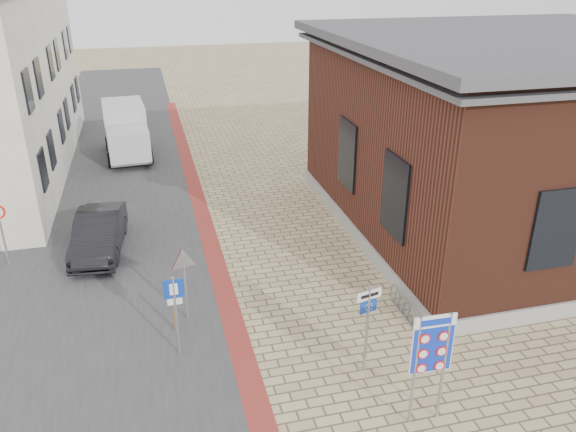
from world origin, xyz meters
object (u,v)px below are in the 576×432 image
sedan (99,233)px  essen_sign (368,315)px  box_truck (126,130)px  parking_sign (175,304)px  bollard (176,316)px  border_sign (432,347)px

sedan → essen_sign: size_ratio=1.72×
box_truck → parking_sign: size_ratio=2.25×
parking_sign → bollard: bearing=88.5°
parking_sign → box_truck: bearing=92.9°
box_truck → border_sign: size_ratio=1.88×
sedan → box_truck: size_ratio=0.82×
sedan → box_truck: box_truck is taller
bollard → parking_sign: bearing=-90.0°
sedan → border_sign: (7.02, -9.75, 1.22)m
sedan → essen_sign: 10.24m
box_truck → bollard: size_ratio=5.18×
box_truck → parking_sign: (1.27, -16.67, 0.17)m
bollard → box_truck: bearing=94.6°
box_truck → bollard: 15.77m
border_sign → essen_sign: (-0.64, 1.80, -0.33)m
sedan → border_sign: size_ratio=1.54×
sedan → bollard: bearing=-62.5°
box_truck → essen_sign: box_truck is taller
bollard → sedan: bearing=112.1°
border_sign → essen_sign: bearing=111.5°
border_sign → parking_sign: border_sign is taller
parking_sign → bollard: parking_sign is taller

